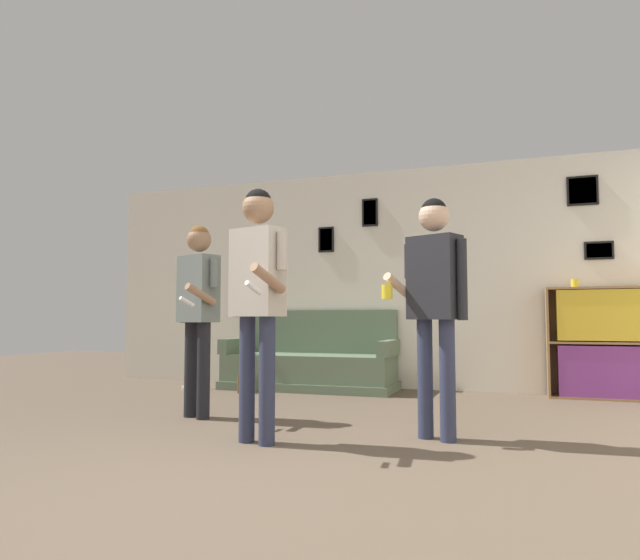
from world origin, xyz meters
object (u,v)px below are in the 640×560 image
(person_player_foreground_center, at_px, (257,284))
(couch, at_px, (311,364))
(bookshelf, at_px, (607,343))
(floor_lamp, at_px, (195,297))
(bottle_on_floor, at_px, (240,383))
(person_watcher_holding_cup, at_px, (434,289))
(drinking_cup, at_px, (575,283))
(person_player_foreground_left, at_px, (198,299))

(person_player_foreground_center, bearing_deg, couch, 103.35)
(bookshelf, height_order, floor_lamp, floor_lamp)
(couch, height_order, bookshelf, bookshelf)
(bookshelf, relative_size, bottle_on_floor, 4.01)
(floor_lamp, relative_size, bottle_on_floor, 5.22)
(bottle_on_floor, bearing_deg, person_player_foreground_center, -60.43)
(person_watcher_holding_cup, bearing_deg, drinking_cup, 66.69)
(drinking_cup, bearing_deg, bottle_on_floor, -167.13)
(floor_lamp, relative_size, drinking_cup, 17.18)
(person_player_foreground_left, xyz_separation_m, drinking_cup, (3.20, 2.42, 0.21))
(floor_lamp, distance_m, drinking_cup, 4.38)
(person_watcher_holding_cup, xyz_separation_m, drinking_cup, (1.14, 2.64, 0.18))
(person_watcher_holding_cup, bearing_deg, bookshelf, 61.51)
(drinking_cup, bearing_deg, person_watcher_holding_cup, -113.31)
(bookshelf, bearing_deg, person_watcher_holding_cup, -118.49)
(person_player_foreground_left, xyz_separation_m, person_watcher_holding_cup, (2.06, -0.22, 0.04))
(person_player_foreground_left, xyz_separation_m, bottle_on_floor, (-0.40, 1.59, -0.90))
(bookshelf, height_order, person_player_foreground_left, person_player_foreground_left)
(floor_lamp, distance_m, person_player_foreground_center, 3.27)
(couch, xyz_separation_m, person_watcher_holding_cup, (1.84, -2.45, 0.75))
(bookshelf, relative_size, floor_lamp, 0.77)
(bookshelf, bearing_deg, person_player_foreground_left, -145.33)
(couch, relative_size, bottle_on_floor, 6.99)
(person_watcher_holding_cup, relative_size, bottle_on_floor, 5.74)
(person_player_foreground_center, bearing_deg, person_player_foreground_left, 141.18)
(bookshelf, relative_size, person_player_foreground_left, 0.72)
(floor_lamp, bearing_deg, couch, 17.85)
(couch, height_order, person_watcher_holding_cup, person_watcher_holding_cup)
(person_player_foreground_left, relative_size, person_watcher_holding_cup, 0.97)
(bottle_on_floor, height_order, drinking_cup, drinking_cup)
(couch, distance_m, person_player_foreground_left, 2.35)
(drinking_cup, bearing_deg, person_player_foreground_left, -142.93)
(couch, height_order, drinking_cup, drinking_cup)
(bookshelf, bearing_deg, couch, -176.70)
(couch, relative_size, floor_lamp, 1.34)
(floor_lamp, bearing_deg, bottle_on_floor, -14.83)
(bottle_on_floor, xyz_separation_m, drinking_cup, (3.60, 0.82, 1.11))
(person_watcher_holding_cup, bearing_deg, person_player_foreground_left, 173.84)
(person_player_foreground_center, height_order, person_watcher_holding_cup, person_player_foreground_center)
(couch, height_order, bottle_on_floor, couch)
(floor_lamp, distance_m, bottle_on_floor, 1.26)
(person_player_foreground_center, xyz_separation_m, bottle_on_floor, (-1.33, 2.34, -0.97))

